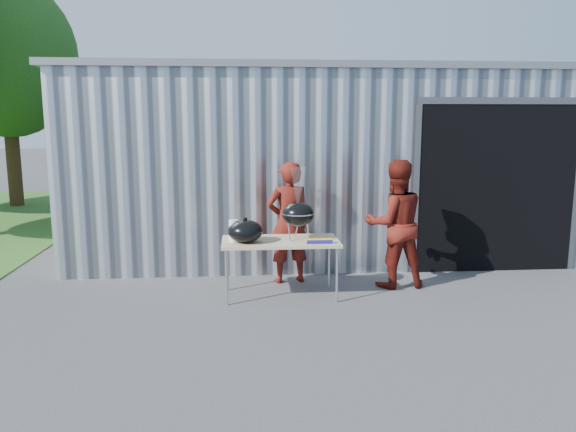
{
  "coord_description": "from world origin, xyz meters",
  "views": [
    {
      "loc": [
        -0.5,
        -6.35,
        2.28
      ],
      "look_at": [
        0.09,
        0.77,
        1.05
      ],
      "focal_mm": 35.0,
      "sensor_mm": 36.0,
      "label": 1
    }
  ],
  "objects": [
    {
      "name": "building",
      "position": [
        0.92,
        4.59,
        1.54
      ],
      "size": [
        8.2,
        6.2,
        3.1
      ],
      "color": "silver",
      "rests_on": "ground"
    },
    {
      "name": "folding_table",
      "position": [
        -0.02,
        0.69,
        0.71
      ],
      "size": [
        1.5,
        0.75,
        0.75
      ],
      "color": "tan",
      "rests_on": "ground"
    },
    {
      "name": "ground",
      "position": [
        0.0,
        0.0,
        0.0
      ],
      "size": [
        80.0,
        80.0,
        0.0
      ],
      "primitive_type": "plane",
      "color": "#414144"
    },
    {
      "name": "paper_towels",
      "position": [
        -0.61,
        0.64,
        0.89
      ],
      "size": [
        0.12,
        0.12,
        0.28
      ],
      "primitive_type": "cylinder",
      "color": "white",
      "rests_on": "folding_table"
    },
    {
      "name": "white_tub",
      "position": [
        -0.57,
        0.86,
        0.8
      ],
      "size": [
        0.2,
        0.15,
        0.1
      ],
      "primitive_type": "cube",
      "color": "white",
      "rests_on": "folding_table"
    },
    {
      "name": "person_bystander",
      "position": [
        1.57,
        1.02,
        0.88
      ],
      "size": [
        0.91,
        0.74,
        1.75
      ],
      "primitive_type": "imported",
      "rotation": [
        0.0,
        0.0,
        3.23
      ],
      "color": "#5E170F",
      "rests_on": "ground"
    },
    {
      "name": "grill_lid",
      "position": [
        -0.47,
        0.59,
        0.89
      ],
      "size": [
        0.44,
        0.44,
        0.32
      ],
      "color": "black",
      "rests_on": "folding_table"
    },
    {
      "name": "tree_far",
      "position": [
        -6.5,
        9.0,
        3.84
      ],
      "size": [
        3.57,
        3.57,
        5.91
      ],
      "color": "#442D19",
      "rests_on": "ground"
    },
    {
      "name": "person_cook",
      "position": [
        0.14,
        1.35,
        0.86
      ],
      "size": [
        0.69,
        0.52,
        1.71
      ],
      "primitive_type": "imported",
      "rotation": [
        0.0,
        0.0,
        3.34
      ],
      "color": "#5E170F",
      "rests_on": "ground"
    },
    {
      "name": "foil_box",
      "position": [
        0.46,
        0.44,
        0.78
      ],
      "size": [
        0.32,
        0.06,
        0.06
      ],
      "color": "#1A1690",
      "rests_on": "folding_table"
    },
    {
      "name": "kettle_grill",
      "position": [
        0.21,
        0.71,
        1.17
      ],
      "size": [
        0.42,
        0.42,
        0.93
      ],
      "color": "black",
      "rests_on": "folding_table"
    }
  ]
}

